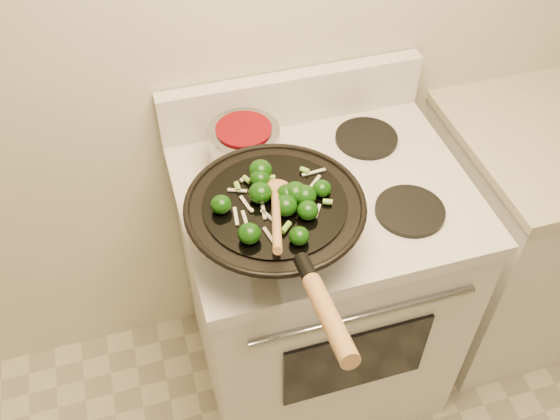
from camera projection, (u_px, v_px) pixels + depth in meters
name	position (u px, v px, depth m)	size (l,w,h in m)	color
stove	(317.00, 286.00, 2.00)	(0.78, 0.67, 1.08)	silver
counter_unit	(554.00, 225.00, 2.20)	(0.87, 0.62, 0.91)	silver
wok	(276.00, 221.00, 1.47)	(0.43, 0.71, 0.25)	black
stirfry	(278.00, 197.00, 1.42)	(0.29, 0.27, 0.05)	#0D3307
wooden_spoon	(276.00, 204.00, 1.37)	(0.13, 0.32, 0.14)	#A2713F
saucepan	(245.00, 145.00, 1.68)	(0.19, 0.31, 0.11)	#92959A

